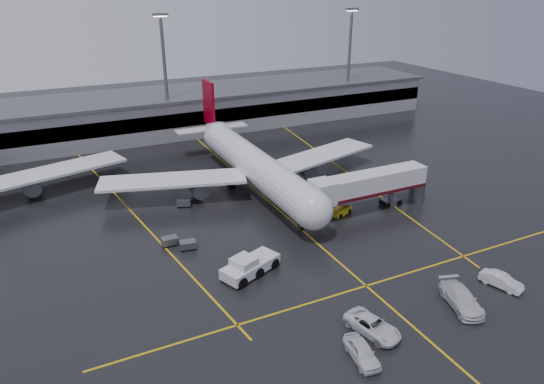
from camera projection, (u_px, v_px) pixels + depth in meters
name	position (u px, v px, depth m)	size (l,w,h in m)	color
ground	(278.00, 209.00, 72.59)	(220.00, 220.00, 0.00)	black
apron_line_centre	(278.00, 209.00, 72.59)	(0.25, 90.00, 0.02)	gold
apron_line_stop	(366.00, 286.00, 54.42)	(60.00, 0.25, 0.02)	gold
apron_line_left	(129.00, 209.00, 72.85)	(0.25, 70.00, 0.02)	gold
apron_line_right	(343.00, 169.00, 88.04)	(0.25, 70.00, 0.02)	gold
terminal	(184.00, 110.00, 110.44)	(122.00, 19.00, 8.60)	gray
light_mast_mid	(165.00, 70.00, 99.50)	(3.00, 1.20, 25.45)	#595B60
light_mast_right	(349.00, 57.00, 117.49)	(3.00, 1.20, 25.45)	#595B60
main_airliner	(252.00, 163.00, 78.92)	(48.80, 45.60, 14.10)	silver
jet_bridge	(370.00, 186.00, 70.82)	(19.90, 3.40, 6.05)	silver
pushback_tractor	(249.00, 266.00, 56.24)	(7.79, 5.42, 2.58)	silver
belt_loader	(341.00, 211.00, 71.06)	(3.55, 2.42, 2.08)	gold
service_van_a	(373.00, 326.00, 46.89)	(2.67, 5.80, 1.61)	silver
service_van_b	(461.00, 299.00, 50.71)	(2.60, 6.40, 1.86)	silver
service_van_c	(501.00, 281.00, 54.04)	(1.61, 4.60, 1.52)	silver
service_van_d	(362.00, 352.00, 43.63)	(1.91, 4.74, 1.61)	silver
baggage_cart_a	(188.00, 245.00, 61.70)	(2.17, 1.58, 1.12)	#595B60
baggage_cart_b	(170.00, 241.00, 62.61)	(2.00, 1.30, 1.12)	#595B60
baggage_cart_c	(184.00, 203.00, 73.37)	(2.35, 2.00, 1.12)	#595B60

